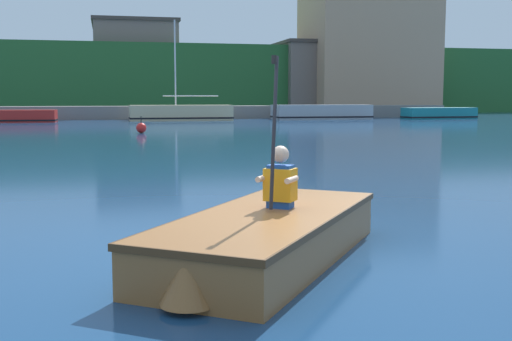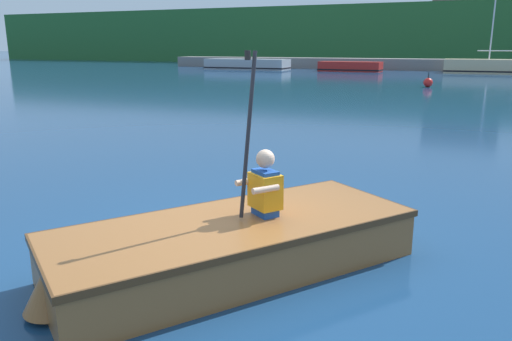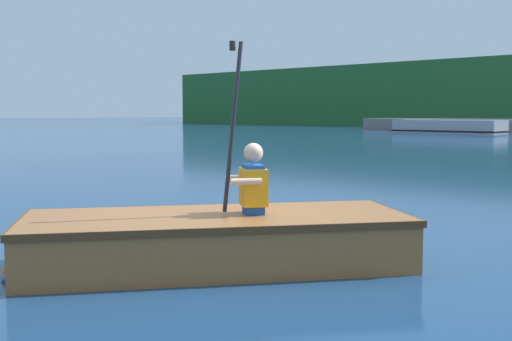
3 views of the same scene
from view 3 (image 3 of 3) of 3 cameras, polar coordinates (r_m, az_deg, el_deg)
name	(u,v)px [view 3 (image 3 of 3)]	position (r m, az deg, el deg)	size (l,w,h in m)	color
ground_plane	(229,253)	(6.13, -2.43, -7.38)	(300.00, 300.00, 0.00)	navy
moored_boat_dock_center_near	(448,127)	(43.99, 16.71, 3.72)	(7.17, 2.32, 0.87)	#9EA3A8
rowboat_foreground	(210,238)	(5.58, -4.07, -5.96)	(2.96, 3.41, 0.45)	#935B2D
person_paddler	(252,181)	(5.56, -0.36, -0.91)	(0.45, 0.45, 1.48)	#1E4CA5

